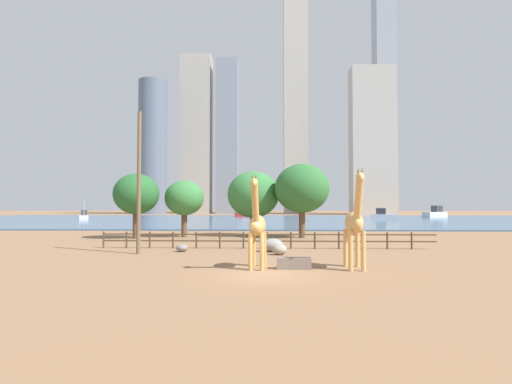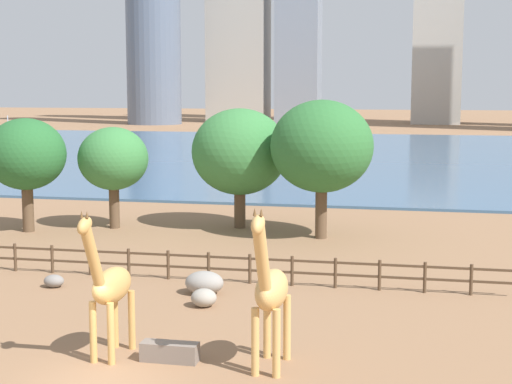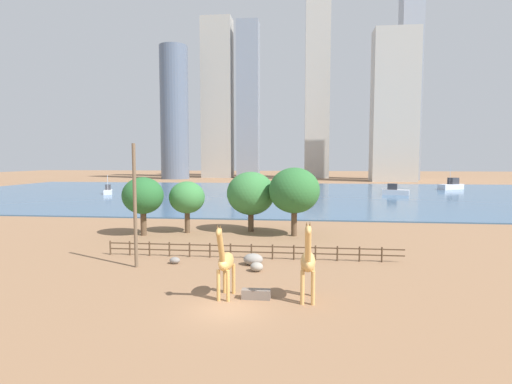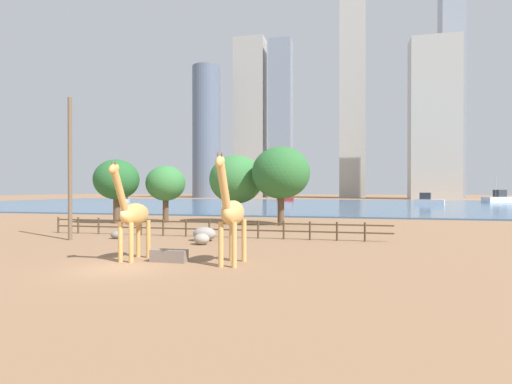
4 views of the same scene
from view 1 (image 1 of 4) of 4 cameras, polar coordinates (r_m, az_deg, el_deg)
name	(u,v)px [view 1 (image 1 of 4)]	position (r m, az deg, el deg)	size (l,w,h in m)	color
ground_plane	(270,220)	(99.35, 2.02, -3.96)	(400.00, 400.00, 0.00)	#8C6647
harbor_water	(270,220)	(96.35, 2.02, -3.96)	(180.00, 86.00, 0.20)	#3D6084
giraffe_tall	(355,223)	(21.68, 13.90, -4.29)	(0.97, 3.40, 5.19)	tan
giraffe_companion	(257,225)	(21.25, 0.19, -4.77)	(1.00, 3.17, 4.91)	tan
utility_pole	(139,182)	(29.08, -16.38, 1.34)	(0.28, 0.28, 9.98)	brown
boulder_near_fence	(272,245)	(29.33, 2.34, -7.59)	(1.61, 1.28, 0.96)	gray
boulder_by_pole	(182,248)	(29.80, -10.54, -7.87)	(0.87, 0.73, 0.54)	gray
boulder_small	(280,250)	(27.54, 3.38, -8.20)	(1.01, 0.95, 0.71)	gray
feeding_trough	(294,263)	(21.50, 5.43, -10.09)	(1.80, 0.60, 0.60)	#72665B
enclosure_fence	(262,239)	(31.41, 0.81, -6.72)	(26.12, 0.14, 1.30)	#4C3826
tree_left_large	(184,198)	(43.84, -10.20, -0.88)	(4.21, 4.21, 6.12)	brown
tree_center_broad	(136,194)	(43.00, -16.73, -0.31)	(4.66, 4.66, 6.69)	brown
tree_right_tall	(253,195)	(44.55, -0.38, -0.38)	(5.77, 5.77, 7.23)	brown
tree_left_small	(302,189)	(42.36, 6.58, 0.49)	(5.75, 5.75, 7.80)	brown
boat_ferry	(243,214)	(121.91, -1.80, -3.16)	(5.01, 1.81, 4.50)	#B22D28
boat_sailboat	(384,216)	(99.52, 17.76, -3.22)	(6.47, 3.90, 2.68)	silver
boat_tug	(435,213)	(124.43, 24.23, -2.79)	(7.83, 6.16, 6.76)	silver
boat_barge	(84,216)	(99.86, -23.36, -3.22)	(3.88, 5.54, 4.70)	silver
skyline_tower_needle	(384,94)	(187.02, 17.88, 13.16)	(8.48, 9.28, 104.16)	#939EAD
skyline_block_central	(152,147)	(180.60, -14.57, 6.22)	(12.41, 12.41, 58.22)	slate
skyline_tower_glass	(196,134)	(191.77, -8.53, 8.13)	(14.22, 9.19, 74.29)	#ADA89E
skyline_block_left	(227,136)	(187.69, -4.11, 7.94)	(10.07, 8.55, 71.74)	gray
skyline_block_right	(295,102)	(194.60, 5.64, 12.69)	(11.02, 13.60, 105.62)	#B7B2A8
skyline_tower_short	(372,141)	(166.33, 16.28, 7.02)	(17.13, 9.19, 58.60)	#B7B2A8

